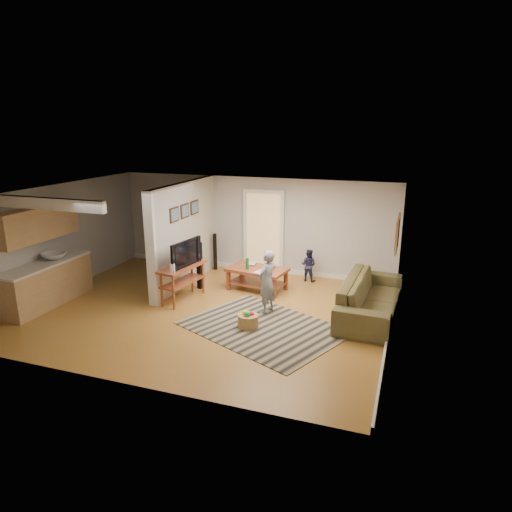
% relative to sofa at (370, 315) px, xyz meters
% --- Properties ---
extents(ground, '(7.50, 7.50, 0.00)m').
position_rel_sofa_xyz_m(ground, '(-3.30, -0.89, 0.00)').
color(ground, olive).
rests_on(ground, ground).
extents(room_shell, '(7.54, 6.02, 2.52)m').
position_rel_sofa_xyz_m(room_shell, '(-4.37, -0.46, 1.46)').
color(room_shell, beige).
rests_on(room_shell, ground).
extents(area_rug, '(3.53, 3.13, 0.01)m').
position_rel_sofa_xyz_m(area_rug, '(-1.88, -1.31, 0.01)').
color(area_rug, black).
rests_on(area_rug, ground).
extents(sofa, '(1.18, 2.74, 0.79)m').
position_rel_sofa_xyz_m(sofa, '(0.00, 0.00, 0.00)').
color(sofa, '#403720').
rests_on(sofa, ground).
extents(coffee_table, '(1.47, 1.00, 0.81)m').
position_rel_sofa_xyz_m(coffee_table, '(-2.68, 0.67, 0.42)').
color(coffee_table, brown).
rests_on(coffee_table, ground).
extents(tv_console, '(0.67, 1.33, 1.10)m').
position_rel_sofa_xyz_m(tv_console, '(-4.04, -0.50, 0.73)').
color(tv_console, brown).
rests_on(tv_console, ground).
extents(speaker_left, '(0.13, 0.13, 1.14)m').
position_rel_sofa_xyz_m(speaker_left, '(-4.03, 0.31, 0.57)').
color(speaker_left, black).
rests_on(speaker_left, ground).
extents(speaker_right, '(0.13, 0.13, 1.00)m').
position_rel_sofa_xyz_m(speaker_right, '(-4.30, 1.81, 0.50)').
color(speaker_right, black).
rests_on(speaker_right, ground).
extents(toy_basket, '(0.40, 0.40, 0.36)m').
position_rel_sofa_xyz_m(toy_basket, '(-2.18, -1.39, 0.15)').
color(toy_basket, olive).
rests_on(toy_basket, ground).
extents(child, '(0.45, 0.56, 1.35)m').
position_rel_sofa_xyz_m(child, '(-2.06, -0.56, 0.00)').
color(child, gray).
rests_on(child, ground).
extents(toddler, '(0.45, 0.37, 0.82)m').
position_rel_sofa_xyz_m(toddler, '(-1.70, 1.70, 0.00)').
color(toddler, '#1F2442').
rests_on(toddler, ground).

